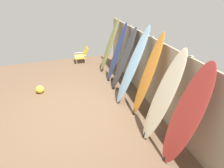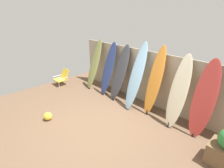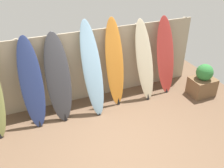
{
  "view_description": "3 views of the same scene",
  "coord_description": "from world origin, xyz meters",
  "px_view_note": "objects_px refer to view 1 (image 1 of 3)",
  "views": [
    {
      "loc": [
        3.88,
        -0.23,
        2.92
      ],
      "look_at": [
        0.28,
        0.89,
        0.78
      ],
      "focal_mm": 28.0,
      "sensor_mm": 36.0,
      "label": 1
    },
    {
      "loc": [
        3.27,
        -2.6,
        3.01
      ],
      "look_at": [
        -0.15,
        0.63,
        0.99
      ],
      "focal_mm": 28.0,
      "sensor_mm": 36.0,
      "label": 2
    },
    {
      "loc": [
        -1.5,
        -3.35,
        3.65
      ],
      "look_at": [
        0.26,
        0.85,
        0.96
      ],
      "focal_mm": 40.0,
      "sensor_mm": 36.0,
      "label": 3
    }
  ],
  "objects_px": {
    "surfboard_charcoal_2": "(123,60)",
    "beach_ball": "(40,89)",
    "surfboard_olive_0": "(109,46)",
    "surfboard_skyblue_3": "(132,67)",
    "beach_chair": "(82,55)",
    "surfboard_navy_1": "(116,54)",
    "surfboard_red_6": "(185,118)",
    "surfboard_cream_5": "(162,98)",
    "surfboard_orange_4": "(147,78)"
  },
  "relations": [
    {
      "from": "surfboard_olive_0",
      "to": "beach_ball",
      "type": "height_order",
      "value": "surfboard_olive_0"
    },
    {
      "from": "surfboard_olive_0",
      "to": "surfboard_cream_5",
      "type": "xyz_separation_m",
      "value": [
        3.58,
        0.04,
        0.01
      ]
    },
    {
      "from": "surfboard_skyblue_3",
      "to": "surfboard_orange_4",
      "type": "bearing_deg",
      "value": 10.96
    },
    {
      "from": "surfboard_orange_4",
      "to": "beach_chair",
      "type": "bearing_deg",
      "value": -166.49
    },
    {
      "from": "surfboard_skyblue_3",
      "to": "beach_chair",
      "type": "height_order",
      "value": "surfboard_skyblue_3"
    },
    {
      "from": "surfboard_olive_0",
      "to": "surfboard_cream_5",
      "type": "bearing_deg",
      "value": 0.56
    },
    {
      "from": "surfboard_skyblue_3",
      "to": "beach_chair",
      "type": "distance_m",
      "value": 3.53
    },
    {
      "from": "surfboard_navy_1",
      "to": "surfboard_charcoal_2",
      "type": "height_order",
      "value": "surfboard_navy_1"
    },
    {
      "from": "surfboard_cream_5",
      "to": "beach_chair",
      "type": "xyz_separation_m",
      "value": [
        -4.75,
        -0.9,
        -0.65
      ]
    },
    {
      "from": "surfboard_charcoal_2",
      "to": "beach_ball",
      "type": "bearing_deg",
      "value": -99.7
    },
    {
      "from": "surfboard_skyblue_3",
      "to": "surfboard_cream_5",
      "type": "relative_size",
      "value": 1.07
    },
    {
      "from": "surfboard_charcoal_2",
      "to": "surfboard_cream_5",
      "type": "height_order",
      "value": "surfboard_cream_5"
    },
    {
      "from": "surfboard_red_6",
      "to": "beach_ball",
      "type": "relative_size",
      "value": 8.26
    },
    {
      "from": "surfboard_skyblue_3",
      "to": "surfboard_red_6",
      "type": "relative_size",
      "value": 1.07
    },
    {
      "from": "surfboard_navy_1",
      "to": "beach_ball",
      "type": "xyz_separation_m",
      "value": [
        0.14,
        -2.53,
        -0.83
      ]
    },
    {
      "from": "surfboard_olive_0",
      "to": "surfboard_charcoal_2",
      "type": "distance_m",
      "value": 1.4
    },
    {
      "from": "surfboard_skyblue_3",
      "to": "beach_chair",
      "type": "relative_size",
      "value": 3.32
    },
    {
      "from": "surfboard_olive_0",
      "to": "surfboard_skyblue_3",
      "type": "relative_size",
      "value": 0.92
    },
    {
      "from": "surfboard_skyblue_3",
      "to": "surfboard_cream_5",
      "type": "xyz_separation_m",
      "value": [
        1.4,
        0.06,
        -0.07
      ]
    },
    {
      "from": "surfboard_cream_5",
      "to": "beach_ball",
      "type": "xyz_separation_m",
      "value": [
        -2.62,
        -2.56,
        -0.86
      ]
    },
    {
      "from": "surfboard_navy_1",
      "to": "surfboard_charcoal_2",
      "type": "bearing_deg",
      "value": 2.79
    },
    {
      "from": "surfboard_olive_0",
      "to": "surfboard_red_6",
      "type": "xyz_separation_m",
      "value": [
        4.22,
        0.07,
        0.01
      ]
    },
    {
      "from": "beach_chair",
      "to": "surfboard_navy_1",
      "type": "bearing_deg",
      "value": 12.72
    },
    {
      "from": "surfboard_charcoal_2",
      "to": "surfboard_skyblue_3",
      "type": "distance_m",
      "value": 0.79
    },
    {
      "from": "surfboard_olive_0",
      "to": "beach_chair",
      "type": "relative_size",
      "value": 3.06
    },
    {
      "from": "surfboard_skyblue_3",
      "to": "surfboard_navy_1",
      "type": "bearing_deg",
      "value": 178.76
    },
    {
      "from": "surfboard_charcoal_2",
      "to": "beach_ball",
      "type": "xyz_separation_m",
      "value": [
        -0.44,
        -2.55,
        -0.83
      ]
    },
    {
      "from": "surfboard_olive_0",
      "to": "surfboard_red_6",
      "type": "distance_m",
      "value": 4.22
    },
    {
      "from": "surfboard_skyblue_3",
      "to": "surfboard_orange_4",
      "type": "distance_m",
      "value": 0.62
    },
    {
      "from": "surfboard_skyblue_3",
      "to": "surfboard_cream_5",
      "type": "bearing_deg",
      "value": 2.55
    },
    {
      "from": "surfboard_skyblue_3",
      "to": "beach_ball",
      "type": "distance_m",
      "value": 2.93
    },
    {
      "from": "surfboard_navy_1",
      "to": "surfboard_charcoal_2",
      "type": "xyz_separation_m",
      "value": [
        0.58,
        0.03,
        0.0
      ]
    },
    {
      "from": "surfboard_cream_5",
      "to": "surfboard_red_6",
      "type": "relative_size",
      "value": 1.0
    },
    {
      "from": "surfboard_red_6",
      "to": "surfboard_skyblue_3",
      "type": "bearing_deg",
      "value": -177.16
    },
    {
      "from": "surfboard_navy_1",
      "to": "surfboard_cream_5",
      "type": "relative_size",
      "value": 0.98
    },
    {
      "from": "surfboard_charcoal_2",
      "to": "beach_ball",
      "type": "relative_size",
      "value": 8.02
    },
    {
      "from": "surfboard_olive_0",
      "to": "surfboard_red_6",
      "type": "bearing_deg",
      "value": 1.0
    },
    {
      "from": "surfboard_navy_1",
      "to": "surfboard_skyblue_3",
      "type": "relative_size",
      "value": 0.91
    },
    {
      "from": "surfboard_navy_1",
      "to": "surfboard_charcoal_2",
      "type": "distance_m",
      "value": 0.58
    },
    {
      "from": "surfboard_skyblue_3",
      "to": "surfboard_red_6",
      "type": "xyz_separation_m",
      "value": [
        2.04,
        0.1,
        -0.07
      ]
    },
    {
      "from": "surfboard_skyblue_3",
      "to": "surfboard_olive_0",
      "type": "bearing_deg",
      "value": 179.27
    },
    {
      "from": "surfboard_red_6",
      "to": "beach_chair",
      "type": "bearing_deg",
      "value": -170.17
    },
    {
      "from": "surfboard_olive_0",
      "to": "surfboard_cream_5",
      "type": "height_order",
      "value": "surfboard_cream_5"
    },
    {
      "from": "surfboard_navy_1",
      "to": "surfboard_red_6",
      "type": "xyz_separation_m",
      "value": [
        3.4,
        0.07,
        0.03
      ]
    },
    {
      "from": "surfboard_olive_0",
      "to": "beach_ball",
      "type": "relative_size",
      "value": 8.13
    },
    {
      "from": "surfboard_olive_0",
      "to": "surfboard_charcoal_2",
      "type": "bearing_deg",
      "value": 1.23
    },
    {
      "from": "surfboard_navy_1",
      "to": "surfboard_cream_5",
      "type": "distance_m",
      "value": 2.76
    },
    {
      "from": "surfboard_olive_0",
      "to": "surfboard_navy_1",
      "type": "bearing_deg",
      "value": 0.12
    },
    {
      "from": "beach_ball",
      "to": "surfboard_orange_4",
      "type": "bearing_deg",
      "value": 55.05
    },
    {
      "from": "surfboard_orange_4",
      "to": "surfboard_olive_0",
      "type": "bearing_deg",
      "value": -178.13
    }
  ]
}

